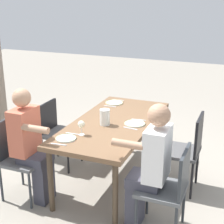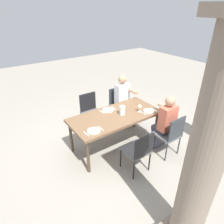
{
  "view_description": "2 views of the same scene",
  "coord_description": "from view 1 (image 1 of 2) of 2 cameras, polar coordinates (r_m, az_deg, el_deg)",
  "views": [
    {
      "loc": [
        -3.56,
        -1.42,
        2.23
      ],
      "look_at": [
        -0.02,
        0.01,
        0.9
      ],
      "focal_mm": 55.62,
      "sensor_mm": 36.0,
      "label": 1
    },
    {
      "loc": [
        2.06,
        2.85,
        2.77
      ],
      "look_at": [
        0.04,
        -0.07,
        0.83
      ],
      "focal_mm": 31.74,
      "sensor_mm": 36.0,
      "label": 2
    }
  ],
  "objects": [
    {
      "name": "diner_woman_green",
      "position": [
        3.85,
        -13.26,
        -4.95
      ],
      "size": [
        0.35,
        0.49,
        1.28
      ],
      "color": "#3F3F4C",
      "rests_on": "ground"
    },
    {
      "name": "plate_0",
      "position": [
        3.65,
        -7.59,
        -4.31
      ],
      "size": [
        0.22,
        0.22,
        0.02
      ],
      "color": "white",
      "rests_on": "dining_table"
    },
    {
      "name": "chair_west_south",
      "position": [
        3.36,
        9.54,
        -11.76
      ],
      "size": [
        0.44,
        0.44,
        0.88
      ],
      "color": "#5B5E61",
      "rests_on": "ground"
    },
    {
      "name": "plate_1",
      "position": [
        4.02,
        3.75,
        -1.9
      ],
      "size": [
        0.24,
        0.24,
        0.02
      ],
      "color": "white",
      "rests_on": "dining_table"
    },
    {
      "name": "fork_0",
      "position": [
        3.54,
        -8.78,
        -5.28
      ],
      "size": [
        0.03,
        0.17,
        0.01
      ],
      "primitive_type": "cube",
      "rotation": [
        0.0,
        0.0,
        0.11
      ],
      "color": "silver",
      "rests_on": "dining_table"
    },
    {
      "name": "spoon_1",
      "position": [
        4.16,
        4.41,
        -1.28
      ],
      "size": [
        0.04,
        0.17,
        0.01
      ],
      "primitive_type": "cube",
      "rotation": [
        0.0,
        0.0,
        0.11
      ],
      "color": "silver",
      "rests_on": "dining_table"
    },
    {
      "name": "spoon_2",
      "position": [
        4.9,
        1.01,
        1.97
      ],
      "size": [
        0.03,
        0.17,
        0.01
      ],
      "primitive_type": "cube",
      "rotation": [
        0.0,
        0.0,
        0.1
      ],
      "color": "silver",
      "rests_on": "dining_table"
    },
    {
      "name": "fork_2",
      "position": [
        4.63,
        -0.32,
        0.95
      ],
      "size": [
        0.03,
        0.17,
        0.01
      ],
      "primitive_type": "cube",
      "rotation": [
        0.0,
        0.0,
        0.06
      ],
      "color": "silver",
      "rests_on": "dining_table"
    },
    {
      "name": "ground_plane",
      "position": [
        4.44,
        0.24,
        -10.93
      ],
      "size": [
        16.0,
        16.0,
        0.0
      ],
      "primitive_type": "plane",
      "color": "gray"
    },
    {
      "name": "chair_mid_north",
      "position": [
        4.65,
        -9.13,
        -2.77
      ],
      "size": [
        0.44,
        0.44,
        0.86
      ],
      "color": "#4F4F50",
      "rests_on": "ground"
    },
    {
      "name": "dining_table",
      "position": [
        4.13,
        0.25,
        -2.44
      ],
      "size": [
        1.88,
        0.89,
        0.77
      ],
      "color": "brown",
      "rests_on": "ground"
    },
    {
      "name": "fork_1",
      "position": [
        3.89,
        3.05,
        -2.72
      ],
      "size": [
        0.04,
        0.17,
        0.01
      ],
      "primitive_type": "cube",
      "rotation": [
        0.0,
        0.0,
        -0.12
      ],
      "color": "silver",
      "rests_on": "dining_table"
    },
    {
      "name": "plate_2",
      "position": [
        4.76,
        0.36,
        1.54
      ],
      "size": [
        0.24,
        0.24,
        0.02
      ],
      "color": "silver",
      "rests_on": "dining_table"
    },
    {
      "name": "wine_glass_0",
      "position": [
        3.7,
        -5.07,
        -2.08
      ],
      "size": [
        0.08,
        0.08,
        0.16
      ],
      "color": "white",
      "rests_on": "dining_table"
    },
    {
      "name": "diner_man_white",
      "position": [
        3.31,
        6.26,
        -8.47
      ],
      "size": [
        0.35,
        0.49,
        1.29
      ],
      "color": "#3F3F4C",
      "rests_on": "ground"
    },
    {
      "name": "chair_west_north",
      "position": [
        4.02,
        -15.3,
        -6.55
      ],
      "size": [
        0.44,
        0.44,
        0.91
      ],
      "color": "#5B5E61",
      "rests_on": "ground"
    },
    {
      "name": "water_pitcher",
      "position": [
        3.98,
        -1.19,
        -0.98
      ],
      "size": [
        0.12,
        0.12,
        0.19
      ],
      "color": "white",
      "rests_on": "dining_table"
    },
    {
      "name": "spoon_0",
      "position": [
        3.77,
        -6.48,
        -3.56
      ],
      "size": [
        0.02,
        0.17,
        0.01
      ],
      "primitive_type": "cube",
      "rotation": [
        0.0,
        0.0,
        0.02
      ],
      "color": "silver",
      "rests_on": "dining_table"
    },
    {
      "name": "chair_mid_south",
      "position": [
        4.08,
        12.22,
        -5.66
      ],
      "size": [
        0.44,
        0.44,
        0.93
      ],
      "color": "#4F4F50",
      "rests_on": "ground"
    }
  ]
}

